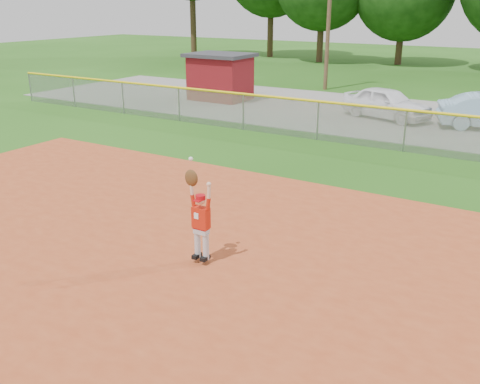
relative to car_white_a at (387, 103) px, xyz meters
name	(u,v)px	position (x,y,z in m)	size (l,w,h in m)	color
ground	(272,260)	(2.22, -15.23, -0.74)	(120.00, 120.00, 0.00)	#225313
clay_infield	(185,332)	(2.22, -18.23, -0.72)	(24.00, 16.00, 0.04)	#A33F1D
parking_strip	(439,121)	(2.22, 0.77, -0.72)	(44.00, 10.00, 0.03)	slate
car_white_a	(387,103)	(0.00, 0.00, 0.00)	(1.67, 4.14, 1.41)	white
utility_shed	(220,76)	(-9.21, 0.32, 0.53)	(3.33, 2.60, 2.49)	#610D12
outfield_fence	(405,127)	(2.22, -5.23, 0.15)	(40.06, 0.10, 1.55)	gray
ballplayer	(200,216)	(1.03, -16.10, 0.31)	(0.61, 0.26, 2.12)	silver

